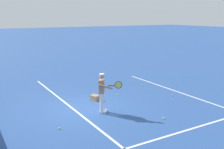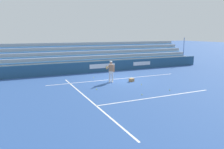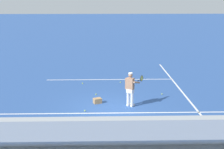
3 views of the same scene
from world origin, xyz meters
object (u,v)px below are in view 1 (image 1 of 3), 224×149
at_px(tennis_player, 102,93).
at_px(tennis_ball_far_right, 172,95).
at_px(tennis_ball_midcourt, 69,100).
at_px(tennis_ball_by_box, 117,95).
at_px(tennis_ball_far_left, 59,128).
at_px(tennis_ball_near_player, 142,85).
at_px(ball_box_cardboard, 95,98).
at_px(tennis_ball_on_baseline, 164,118).

height_order(tennis_player, tennis_ball_far_right, tennis_player).
bearing_deg(tennis_ball_far_right, tennis_ball_midcourt, -111.59).
bearing_deg(tennis_ball_by_box, tennis_ball_far_left, -58.63).
relative_size(tennis_ball_far_right, tennis_ball_midcourt, 1.00).
bearing_deg(tennis_ball_near_player, tennis_ball_far_right, 4.37).
relative_size(tennis_ball_far_right, tennis_ball_by_box, 1.00).
relative_size(ball_box_cardboard, tennis_ball_far_left, 6.06).
distance_m(tennis_ball_far_right, tennis_ball_on_baseline, 3.31).
bearing_deg(ball_box_cardboard, tennis_ball_far_left, -48.62).
bearing_deg(tennis_player, tennis_ball_on_baseline, 43.19).
relative_size(tennis_ball_far_right, tennis_ball_near_player, 1.00).
relative_size(tennis_ball_midcourt, tennis_ball_by_box, 1.00).
distance_m(ball_box_cardboard, tennis_ball_far_left, 3.56).
bearing_deg(tennis_ball_on_baseline, tennis_ball_midcourt, -149.20).
bearing_deg(tennis_ball_far_left, tennis_ball_midcourt, 152.64).
bearing_deg(tennis_ball_on_baseline, tennis_ball_by_box, 179.25).
bearing_deg(tennis_ball_far_left, tennis_player, 107.74).
height_order(ball_box_cardboard, tennis_ball_on_baseline, ball_box_cardboard).
bearing_deg(tennis_ball_by_box, tennis_ball_near_player, 111.62).
height_order(tennis_ball_near_player, tennis_ball_by_box, same).
distance_m(tennis_ball_on_baseline, tennis_ball_near_player, 5.11).
relative_size(tennis_ball_on_baseline, tennis_ball_midcourt, 1.00).
xyz_separation_m(tennis_ball_on_baseline, tennis_ball_midcourt, (-4.14, -2.47, 0.00)).
relative_size(tennis_player, tennis_ball_midcourt, 25.98).
height_order(tennis_ball_far_right, tennis_ball_by_box, same).
xyz_separation_m(ball_box_cardboard, tennis_ball_far_right, (1.38, 3.80, -0.10)).
relative_size(ball_box_cardboard, tennis_ball_by_box, 6.06).
bearing_deg(tennis_ball_far_right, tennis_ball_by_box, -121.43).
distance_m(tennis_ball_far_left, tennis_ball_by_box, 4.72).
distance_m(tennis_ball_near_player, tennis_ball_by_box, 2.43).
relative_size(tennis_ball_far_right, tennis_ball_on_baseline, 1.00).
distance_m(tennis_ball_far_right, tennis_ball_by_box, 2.86).
bearing_deg(tennis_player, tennis_ball_by_box, 133.65).
distance_m(ball_box_cardboard, tennis_ball_near_player, 3.76).
bearing_deg(tennis_ball_on_baseline, tennis_ball_far_left, -106.90).
relative_size(tennis_player, ball_box_cardboard, 4.29).
bearing_deg(tennis_ball_near_player, ball_box_cardboard, -74.54).
bearing_deg(tennis_player, ball_box_cardboard, 163.83).
xyz_separation_m(tennis_ball_far_right, tennis_ball_by_box, (-1.49, -2.44, 0.00)).
distance_m(tennis_ball_far_right, tennis_ball_far_left, 6.54).
bearing_deg(tennis_ball_midcourt, tennis_ball_far_left, -27.36).
height_order(tennis_ball_far_left, tennis_ball_by_box, same).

